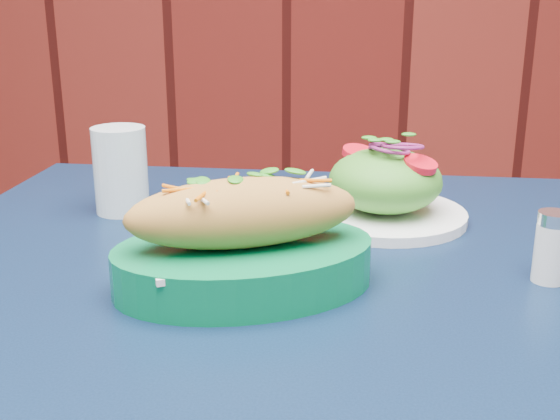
{
  "coord_description": "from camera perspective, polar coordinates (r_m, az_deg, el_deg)",
  "views": [
    {
      "loc": [
        0.52,
        0.6,
        1.02
      ],
      "look_at": [
        0.48,
        1.25,
        0.81
      ],
      "focal_mm": 45.0,
      "sensor_mm": 36.0,
      "label": 1
    }
  ],
  "objects": [
    {
      "name": "water_glass",
      "position": [
        0.88,
        -12.83,
        3.17
      ],
      "size": [
        0.07,
        0.07,
        0.11
      ],
      "primitive_type": "cylinder",
      "color": "silver",
      "rests_on": "cafe_table"
    },
    {
      "name": "salad_plate",
      "position": [
        0.84,
        8.52,
        1.79
      ],
      "size": [
        0.2,
        0.2,
        0.1
      ],
      "rotation": [
        0.0,
        0.0,
        -0.12
      ],
      "color": "white",
      "rests_on": "cafe_table"
    },
    {
      "name": "banh_mi_basket",
      "position": [
        0.64,
        -2.95,
        -2.64
      ],
      "size": [
        0.28,
        0.23,
        0.11
      ],
      "rotation": [
        0.0,
        0.0,
        0.32
      ],
      "color": "#046C3C",
      "rests_on": "cafe_table"
    },
    {
      "name": "cafe_table",
      "position": [
        0.73,
        -0.66,
        -11.48
      ],
      "size": [
        0.85,
        0.85,
        0.75
      ],
      "rotation": [
        0.0,
        0.0,
        -0.06
      ],
      "color": "black",
      "rests_on": "ground"
    },
    {
      "name": "salt_shaker",
      "position": [
        0.71,
        21.19,
        -2.84
      ],
      "size": [
        0.03,
        0.03,
        0.07
      ],
      "color": "white",
      "rests_on": "cafe_table"
    }
  ]
}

